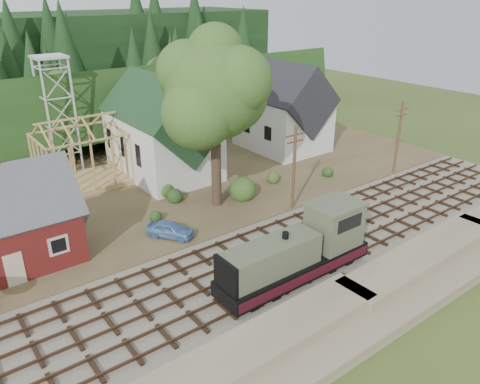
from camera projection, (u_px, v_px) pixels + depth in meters
ground at (271, 260)px, 35.03m from camera, size 140.00×140.00×0.00m
embankment at (360, 318)px, 28.81m from camera, size 64.00×5.00×1.60m
railroad_bed at (271, 259)px, 35.00m from camera, size 64.00×11.00×0.16m
village_flat at (157, 184)px, 48.13m from camera, size 64.00×26.00×0.30m
hillside at (77, 133)px, 65.74m from camera, size 70.00×28.96×12.74m
ridge at (43, 111)px, 77.44m from camera, size 80.00×20.00×12.00m
church at (163, 130)px, 48.45m from camera, size 8.40×15.17×13.00m
farmhouse at (283, 112)px, 56.91m from camera, size 8.40×10.80×10.60m
timber_frame at (82, 157)px, 46.49m from camera, size 8.20×6.20×6.99m
lattice_tower at (52, 79)px, 48.17m from camera, size 3.20×3.20×12.12m
big_tree at (216, 97)px, 39.51m from camera, size 10.90×8.40×14.70m
telegraph_pole_near at (294, 167)px, 41.00m from camera, size 2.20×0.28×8.00m
telegraph_pole_far at (398, 137)px, 49.28m from camera, size 2.20×0.28×8.00m
locomotive at (300, 252)px, 32.00m from camera, size 11.76×2.94×4.71m
car_blue at (170, 229)px, 37.38m from camera, size 3.51×4.05×1.32m
car_red at (305, 134)px, 61.81m from camera, size 5.17×3.87×1.30m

